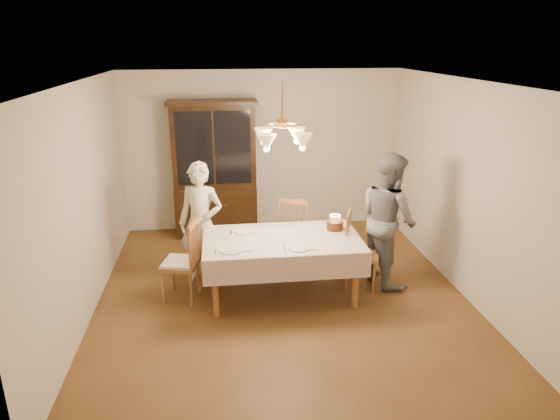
{
  "coord_description": "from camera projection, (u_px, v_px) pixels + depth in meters",
  "views": [
    {
      "loc": [
        -0.73,
        -5.55,
        3.03
      ],
      "look_at": [
        0.0,
        0.2,
        1.05
      ],
      "focal_mm": 32.0,
      "sensor_mm": 36.0,
      "label": 1
    }
  ],
  "objects": [
    {
      "name": "ground",
      "position": [
        282.0,
        294.0,
        6.27
      ],
      "size": [
        5.0,
        5.0,
        0.0
      ],
      "primitive_type": "plane",
      "color": "#583619",
      "rests_on": "ground"
    },
    {
      "name": "dining_table",
      "position": [
        282.0,
        244.0,
        6.05
      ],
      "size": [
        1.9,
        1.1,
        0.76
      ],
      "color": "brown",
      "rests_on": "ground"
    },
    {
      "name": "room_shell",
      "position": [
        282.0,
        172.0,
        5.76
      ],
      "size": [
        5.0,
        5.0,
        5.0
      ],
      "color": "white",
      "rests_on": "ground"
    },
    {
      "name": "place_setting_far_left",
      "position": [
        245.0,
        231.0,
        6.22
      ],
      "size": [
        0.38,
        0.24,
        0.02
      ],
      "color": "white",
      "rests_on": "dining_table"
    },
    {
      "name": "chair_far_side",
      "position": [
        297.0,
        233.0,
        7.03
      ],
      "size": [
        0.58,
        0.57,
        1.0
      ],
      "color": "brown",
      "rests_on": "ground"
    },
    {
      "name": "elderly_woman",
      "position": [
        201.0,
        224.0,
        6.38
      ],
      "size": [
        0.68,
        0.56,
        1.6
      ],
      "primitive_type": "imported",
      "rotation": [
        0.0,
        0.0,
        -0.34
      ],
      "color": "beige",
      "rests_on": "ground"
    },
    {
      "name": "place_setting_near_right",
      "position": [
        300.0,
        248.0,
        5.72
      ],
      "size": [
        0.39,
        0.24,
        0.02
      ],
      "color": "white",
      "rests_on": "dining_table"
    },
    {
      "name": "china_hutch",
      "position": [
        215.0,
        171.0,
        7.96
      ],
      "size": [
        1.38,
        0.54,
        2.16
      ],
      "color": "black",
      "rests_on": "ground"
    },
    {
      "name": "chair_left_end",
      "position": [
        181.0,
        264.0,
        6.05
      ],
      "size": [
        0.51,
        0.52,
        1.0
      ],
      "color": "brown",
      "rests_on": "ground"
    },
    {
      "name": "chair_right_end",
      "position": [
        361.0,
        255.0,
        6.33
      ],
      "size": [
        0.55,
        0.56,
        1.0
      ],
      "color": "brown",
      "rests_on": "ground"
    },
    {
      "name": "adult_in_grey",
      "position": [
        388.0,
        219.0,
        6.37
      ],
      "size": [
        0.85,
        0.98,
        1.73
      ],
      "primitive_type": "imported",
      "rotation": [
        0.0,
        0.0,
        1.83
      ],
      "color": "slate",
      "rests_on": "ground"
    },
    {
      "name": "chandelier",
      "position": [
        282.0,
        138.0,
        5.63
      ],
      "size": [
        0.62,
        0.62,
        0.73
      ],
      "color": "#BF8C3F",
      "rests_on": "ground"
    },
    {
      "name": "place_setting_near_left",
      "position": [
        232.0,
        250.0,
        5.66
      ],
      "size": [
        0.42,
        0.27,
        0.02
      ],
      "color": "white",
      "rests_on": "dining_table"
    },
    {
      "name": "birthday_cake",
      "position": [
        335.0,
        226.0,
        6.25
      ],
      "size": [
        0.3,
        0.3,
        0.21
      ],
      "color": "white",
      "rests_on": "dining_table"
    }
  ]
}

